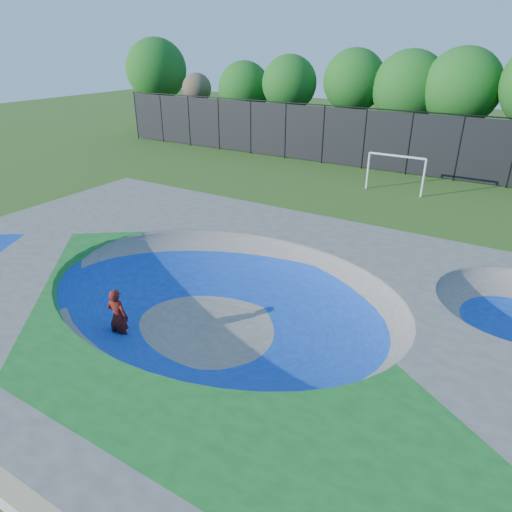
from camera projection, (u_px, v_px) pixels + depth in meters
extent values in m
plane|color=#2D5216|center=(223.00, 329.00, 13.85)|extent=(120.00, 120.00, 0.00)
cube|color=gray|center=(222.00, 308.00, 13.53)|extent=(22.00, 14.00, 1.50)
imported|color=#A9200D|center=(118.00, 317.00, 12.88)|extent=(0.70, 0.52, 1.74)
cube|color=black|center=(122.00, 342.00, 13.24)|extent=(0.79, 0.26, 0.05)
cylinder|color=silver|center=(368.00, 171.00, 26.79)|extent=(0.12, 0.12, 2.12)
cylinder|color=silver|center=(424.00, 178.00, 25.30)|extent=(0.12, 0.12, 2.12)
cylinder|color=silver|center=(397.00, 156.00, 25.60)|extent=(3.18, 0.12, 0.12)
cylinder|color=black|center=(136.00, 116.00, 40.52)|extent=(0.09, 0.09, 4.00)
cylinder|color=black|center=(162.00, 118.00, 39.11)|extent=(0.09, 0.09, 4.00)
cylinder|color=black|center=(189.00, 121.00, 37.71)|extent=(0.09, 0.09, 4.00)
cylinder|color=black|center=(219.00, 124.00, 36.30)|extent=(0.09, 0.09, 4.00)
cylinder|color=black|center=(251.00, 128.00, 34.89)|extent=(0.09, 0.09, 4.00)
cylinder|color=black|center=(285.00, 131.00, 33.49)|extent=(0.09, 0.09, 4.00)
cylinder|color=black|center=(323.00, 135.00, 32.08)|extent=(0.09, 0.09, 4.00)
cylinder|color=black|center=(364.00, 139.00, 30.67)|extent=(0.09, 0.09, 4.00)
cylinder|color=black|center=(409.00, 144.00, 29.27)|extent=(0.09, 0.09, 4.00)
cylinder|color=black|center=(459.00, 149.00, 27.86)|extent=(0.09, 0.09, 4.00)
cube|color=black|center=(409.00, 144.00, 29.27)|extent=(48.00, 0.03, 3.80)
cylinder|color=black|center=(414.00, 111.00, 28.42)|extent=(48.00, 0.08, 0.08)
cylinder|color=#443222|center=(160.00, 113.00, 43.92)|extent=(0.44, 0.44, 3.54)
sphere|color=#165718|center=(156.00, 70.00, 42.28)|extent=(5.57, 5.57, 5.57)
cylinder|color=#443222|center=(198.00, 119.00, 41.86)|extent=(0.44, 0.44, 3.11)
sphere|color=brown|center=(197.00, 88.00, 40.73)|extent=(2.60, 2.60, 2.60)
cylinder|color=#443222|center=(245.00, 124.00, 40.53)|extent=(0.44, 0.44, 2.68)
sphere|color=#165718|center=(244.00, 88.00, 39.25)|extent=(4.44, 4.44, 4.44)
cylinder|color=#443222|center=(288.00, 126.00, 37.81)|extent=(0.44, 0.44, 3.31)
sphere|color=#165718|center=(289.00, 83.00, 36.41)|extent=(4.36, 4.36, 4.36)
cylinder|color=#443222|center=(350.00, 127.00, 36.52)|extent=(0.44, 0.44, 3.46)
sphere|color=#165718|center=(354.00, 81.00, 35.03)|extent=(4.74, 4.74, 4.74)
cylinder|color=#443222|center=(403.00, 136.00, 34.81)|extent=(0.44, 0.44, 2.88)
sphere|color=#165718|center=(409.00, 88.00, 33.35)|extent=(5.35, 5.35, 5.35)
cylinder|color=#443222|center=(452.00, 140.00, 32.67)|extent=(0.44, 0.44, 3.16)
sphere|color=#165718|center=(462.00, 87.00, 31.16)|extent=(5.26, 5.26, 5.26)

